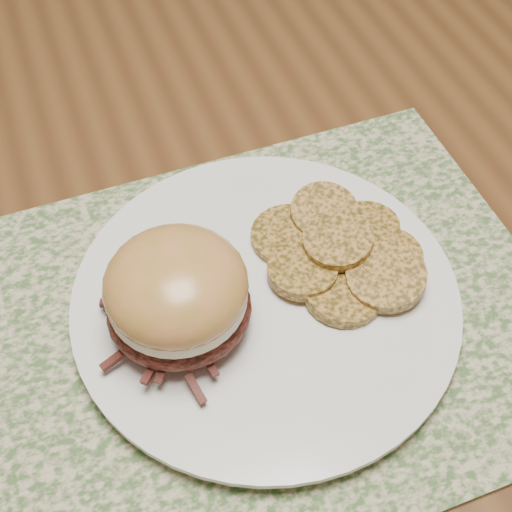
{
  "coord_description": "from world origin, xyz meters",
  "views": [
    {
      "loc": [
        -0.15,
        -0.47,
        1.19
      ],
      "look_at": [
        -0.05,
        -0.19,
        0.79
      ],
      "focal_mm": 50.0,
      "sensor_mm": 36.0,
      "label": 1
    }
  ],
  "objects": [
    {
      "name": "dinner_plate",
      "position": [
        -0.05,
        -0.21,
        0.76
      ],
      "size": [
        0.26,
        0.26,
        0.02
      ],
      "primitive_type": "cylinder",
      "color": "white",
      "rests_on": "placemat"
    },
    {
      "name": "placemat",
      "position": [
        -0.07,
        -0.22,
        0.75
      ],
      "size": [
        0.45,
        0.33,
        0.0
      ],
      "primitive_type": "cube",
      "color": "#426232",
      "rests_on": "dining_table"
    },
    {
      "name": "dining_table",
      "position": [
        0.0,
        0.0,
        0.67
      ],
      "size": [
        1.5,
        0.9,
        0.75
      ],
      "color": "brown",
      "rests_on": "ground"
    },
    {
      "name": "roasted_potatoes",
      "position": [
        0.02,
        -0.2,
        0.78
      ],
      "size": [
        0.13,
        0.15,
        0.03
      ],
      "color": "#AE7A33",
      "rests_on": "dinner_plate"
    },
    {
      "name": "ground",
      "position": [
        0.0,
        0.0,
        0.0
      ],
      "size": [
        3.5,
        3.5,
        0.0
      ],
      "primitive_type": "plane",
      "color": "#56341D",
      "rests_on": "ground"
    },
    {
      "name": "pork_sandwich",
      "position": [
        -0.11,
        -0.21,
        0.81
      ],
      "size": [
        0.11,
        0.1,
        0.07
      ],
      "rotation": [
        0.0,
        0.0,
        -0.13
      ],
      "color": "black",
      "rests_on": "dinner_plate"
    }
  ]
}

